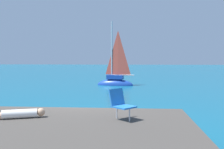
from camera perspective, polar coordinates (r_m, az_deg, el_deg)
name	(u,v)px	position (r m, az deg, el deg)	size (l,w,h in m)	color
ground_plane	(87,124)	(10.64, -5.21, -10.41)	(160.00, 160.00, 0.00)	#0F5675
shore_ledge	(64,143)	(6.97, -10.10, -14.04)	(6.49, 4.28, 0.95)	#423D38
boulder_seaward	(85,134)	(9.41, -5.79, -12.32)	(1.39, 1.11, 0.76)	#3B3432
boulder_inland	(163,139)	(8.93, 10.79, -13.26)	(1.05, 0.84, 0.58)	#394336
sailboat_near	(115,81)	(24.66, 0.70, -1.49)	(3.51, 1.73, 6.38)	#193D99
person_sunbather	(15,114)	(7.72, -19.91, -7.92)	(1.70, 0.74, 0.25)	white
beach_chair	(121,103)	(7.13, 1.82, -5.98)	(0.76, 0.76, 0.80)	blue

